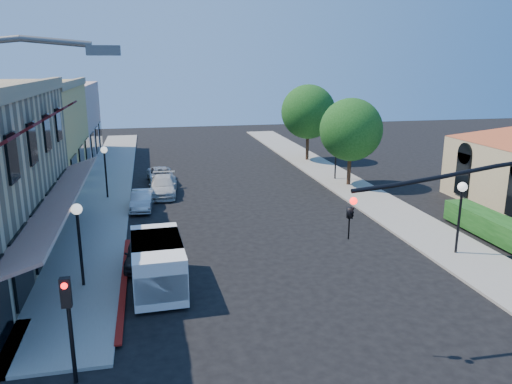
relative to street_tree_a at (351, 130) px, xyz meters
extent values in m
plane|color=black|center=(-8.80, -22.00, -4.19)|extent=(120.00, 120.00, 0.00)
cube|color=gray|center=(-17.55, 5.00, -4.13)|extent=(3.50, 50.00, 0.12)
cube|color=gray|center=(-0.05, 5.00, -4.13)|extent=(3.50, 50.00, 0.12)
cube|color=maroon|center=(-15.70, -14.00, -4.19)|extent=(0.25, 10.00, 0.06)
cube|color=tan|center=(-19.45, -11.00, 3.61)|extent=(0.50, 18.20, 0.60)
cube|color=#561416|center=(-18.40, -11.00, -1.14)|extent=(1.75, 17.00, 0.67)
cube|color=#4B0F12|center=(-18.75, -14.60, 2.36)|extent=(1.02, 1.50, 0.60)
cube|color=#4B0F12|center=(-18.75, -11.20, 2.36)|extent=(1.02, 1.50, 0.60)
cube|color=#4B0F12|center=(-18.75, -7.80, 2.36)|extent=(1.02, 1.50, 0.60)
cube|color=#4B0F12|center=(-18.75, -4.40, 2.36)|extent=(1.02, 1.50, 0.60)
cube|color=black|center=(-19.25, -15.10, -2.59)|extent=(0.12, 2.60, 2.60)
cube|color=black|center=(-19.25, -11.70, -2.59)|extent=(0.12, 2.60, 2.60)
cube|color=black|center=(-19.25, -8.30, -2.59)|extent=(0.12, 2.60, 2.60)
cube|color=black|center=(-19.25, -4.90, -2.59)|extent=(0.12, 2.60, 2.60)
cube|color=#E1BF65|center=(-24.30, 4.00, -0.39)|extent=(10.00, 12.00, 7.60)
cube|color=#C79C96|center=(-24.30, 16.00, -0.69)|extent=(10.00, 12.00, 7.00)
cube|color=black|center=(5.65, -5.50, -2.39)|extent=(0.12, 1.40, 2.80)
cube|color=#144413|center=(2.90, -13.00, -4.19)|extent=(1.40, 8.00, 1.10)
cylinder|color=#332014|center=(0.00, 0.00, -3.14)|extent=(0.28, 0.28, 2.10)
sphere|color=#144413|center=(0.00, 0.00, 0.01)|extent=(4.56, 4.56, 4.56)
cylinder|color=#332014|center=(0.00, 10.00, -3.06)|extent=(0.28, 0.28, 2.27)
sphere|color=#144413|center=(0.00, 10.00, 0.36)|extent=(4.94, 4.94, 4.94)
cylinder|color=black|center=(-4.70, -20.50, 1.41)|extent=(7.80, 0.14, 0.14)
imported|color=black|center=(-8.60, -20.50, 0.51)|extent=(0.20, 0.16, 1.00)
sphere|color=#FF0C0C|center=(-8.60, -20.68, 0.81)|extent=(0.22, 0.22, 0.22)
cylinder|color=black|center=(-16.80, -20.50, -2.69)|extent=(0.12, 0.12, 3.00)
cube|color=black|center=(-16.80, -20.65, -1.29)|extent=(0.28, 0.22, 0.85)
sphere|color=#FF0C0C|center=(-16.80, -20.77, -1.04)|extent=(0.18, 0.18, 0.18)
cylinder|color=#595B5E|center=(-16.80, -24.00, 5.06)|extent=(3.00, 0.12, 0.12)
cube|color=#595B5E|center=(-15.10, -24.00, 4.96)|extent=(0.60, 0.25, 0.18)
cylinder|color=black|center=(-17.30, -14.00, -2.59)|extent=(0.12, 0.12, 3.20)
sphere|color=white|center=(-17.30, -14.00, -0.84)|extent=(0.44, 0.44, 0.44)
cylinder|color=black|center=(-17.30, 0.00, -2.59)|extent=(0.12, 0.12, 3.20)
sphere|color=white|center=(-17.30, 0.00, -0.84)|extent=(0.44, 0.44, 0.44)
cylinder|color=black|center=(-0.30, -14.00, -2.59)|extent=(0.12, 0.12, 3.20)
sphere|color=white|center=(-0.30, -14.00, -0.84)|extent=(0.44, 0.44, 0.44)
cylinder|color=black|center=(-0.30, 2.00, -2.59)|extent=(0.12, 0.12, 3.20)
sphere|color=white|center=(-0.30, 2.00, -0.84)|extent=(0.44, 0.44, 0.44)
cube|color=white|center=(-14.30, -14.70, -3.10)|extent=(2.14, 4.64, 1.87)
cube|color=white|center=(-14.23, -16.68, -3.21)|extent=(1.95, 0.69, 1.04)
cube|color=black|center=(-14.24, -16.31, -2.69)|extent=(1.77, 0.17, 0.94)
cube|color=black|center=(-14.31, -14.39, -2.63)|extent=(2.09, 2.77, 0.94)
cylinder|color=black|center=(-15.13, -16.29, -3.85)|extent=(0.28, 0.70, 0.69)
cylinder|color=black|center=(-15.24, -13.17, -3.85)|extent=(0.28, 0.70, 0.69)
cylinder|color=black|center=(-13.36, -16.23, -3.85)|extent=(0.28, 0.70, 0.69)
cylinder|color=black|center=(-13.47, -13.11, -3.85)|extent=(0.28, 0.70, 0.69)
imported|color=black|center=(-15.00, -12.08, -3.62)|extent=(1.58, 3.46, 1.15)
imported|color=#B8BBBD|center=(-15.00, -3.00, -3.61)|extent=(1.49, 3.63, 1.17)
imported|color=beige|center=(-13.60, 0.16, -3.54)|extent=(2.18, 4.63, 1.31)
imported|color=#A8AAAE|center=(-13.62, 4.00, -3.63)|extent=(2.19, 4.22, 1.14)
camera|label=1|loc=(-14.38, -33.83, 4.75)|focal=35.00mm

